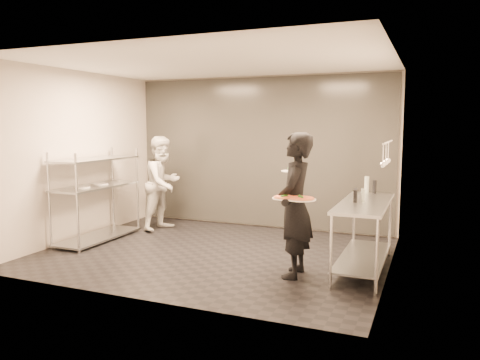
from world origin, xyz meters
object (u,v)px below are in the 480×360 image
at_px(waiter, 295,205).
at_px(bottle_clear, 363,195).
at_px(prep_counter, 364,224).
at_px(pizza_plate_near, 284,198).
at_px(pass_rack, 97,194).
at_px(salad_plate, 293,170).
at_px(pos_monitor, 355,195).
at_px(chef, 163,183).
at_px(pizza_plate_far, 301,199).
at_px(bottle_dark, 374,187).
at_px(bottle_green, 367,185).

xyz_separation_m(waiter, bottle_clear, (0.76, 0.52, 0.09)).
distance_m(prep_counter, pizza_plate_near, 1.23).
bearing_deg(pass_rack, salad_plate, -4.75).
relative_size(prep_counter, pizza_plate_near, 6.12).
distance_m(pass_rack, pos_monitor, 4.22).
bearing_deg(chef, salad_plate, -106.23).
xyz_separation_m(prep_counter, pizza_plate_near, (-0.85, -0.79, 0.41)).
xyz_separation_m(pizza_plate_near, bottle_clear, (0.84, 0.75, -0.03)).
xyz_separation_m(prep_counter, pizza_plate_far, (-0.64, -0.78, 0.41)).
bearing_deg(waiter, pos_monitor, 125.53).
bearing_deg(pizza_plate_far, pizza_plate_near, -177.42).
xyz_separation_m(chef, bottle_dark, (3.76, -0.29, 0.17)).
distance_m(waiter, pizza_plate_far, 0.28).
height_order(salad_plate, bottle_dark, salad_plate).
height_order(pizza_plate_near, bottle_dark, bottle_dark).
distance_m(pizza_plate_far, bottle_green, 1.68).
height_order(bottle_green, bottle_clear, bottle_green).
bearing_deg(pass_rack, prep_counter, 0.03).
bearing_deg(prep_counter, bottle_green, 95.79).
relative_size(prep_counter, pizza_plate_far, 5.04).
xyz_separation_m(prep_counter, bottle_dark, (0.03, 0.80, 0.39)).
bearing_deg(pos_monitor, pizza_plate_near, -140.04).
relative_size(pizza_plate_far, bottle_clear, 2.05).
xyz_separation_m(pass_rack, pos_monitor, (4.21, -0.01, 0.23)).
relative_size(prep_counter, salad_plate, 5.97).
relative_size(pass_rack, waiter, 0.88).
bearing_deg(pos_monitor, bottle_dark, 72.85).
bearing_deg(pizza_plate_far, waiter, 122.54).
xyz_separation_m(prep_counter, waiter, (-0.78, -0.57, 0.29)).
relative_size(pizza_plate_far, bottle_dark, 1.83).
distance_m(prep_counter, bottle_green, 0.91).
bearing_deg(pizza_plate_near, pizza_plate_far, 2.58).
bearing_deg(pizza_plate_far, bottle_clear, 49.70).
height_order(waiter, pos_monitor, waiter).
xyz_separation_m(pass_rack, pizza_plate_near, (3.48, -0.79, 0.27)).
xyz_separation_m(prep_counter, bottle_clear, (-0.02, -0.04, 0.38)).
xyz_separation_m(pizza_plate_far, bottle_clear, (0.63, 0.74, -0.03)).
xyz_separation_m(pos_monitor, bottle_green, (0.04, 0.81, 0.04)).
height_order(waiter, bottle_clear, waiter).
height_order(pass_rack, waiter, waiter).
height_order(pizza_plate_far, bottle_clear, bottle_clear).
distance_m(pass_rack, pizza_plate_near, 3.58).
bearing_deg(salad_plate, bottle_dark, 49.71).
bearing_deg(bottle_clear, pizza_plate_far, -130.30).
distance_m(pass_rack, bottle_green, 4.33).
distance_m(bottle_green, bottle_clear, 0.84).
relative_size(salad_plate, bottle_green, 1.24).
height_order(pizza_plate_near, salad_plate, salad_plate).
height_order(bottle_clear, bottle_dark, bottle_dark).
height_order(pizza_plate_near, bottle_green, bottle_green).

